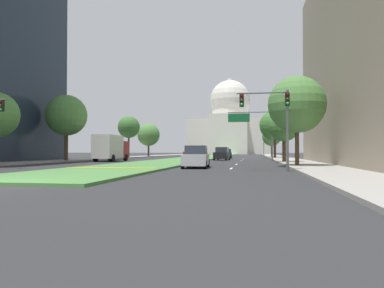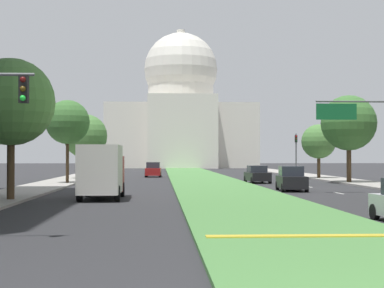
{
  "view_description": "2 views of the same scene",
  "coord_description": "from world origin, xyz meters",
  "px_view_note": "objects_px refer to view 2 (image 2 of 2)",
  "views": [
    {
      "loc": [
        9.44,
        -11.77,
        1.32
      ],
      "look_at": [
        -2.4,
        56.04,
        2.62
      ],
      "focal_mm": 33.23,
      "sensor_mm": 36.0,
      "label": 1
    },
    {
      "loc": [
        -4.52,
        -8.2,
        2.58
      ],
      "look_at": [
        -0.97,
        62.79,
        3.9
      ],
      "focal_mm": 59.39,
      "sensor_mm": 36.0,
      "label": 2
    }
  ],
  "objects_px": {
    "overhead_guide_sign": "(366,125)",
    "sedan_midblock": "(291,179)",
    "capitol_building": "(181,113)",
    "street_tree_left_distant": "(85,136)",
    "sedan_distant": "(257,175)",
    "street_tree_right_distant": "(319,142)",
    "street_tree_right_far": "(349,123)",
    "traffic_light_far_right": "(296,150)",
    "street_tree_left_far": "(68,122)",
    "box_truck_delivery": "(102,171)",
    "sedan_far_horizon": "(153,170)",
    "street_tree_left_mid": "(11,102)"
  },
  "relations": [
    {
      "from": "street_tree_left_distant",
      "to": "street_tree_right_distant",
      "type": "xyz_separation_m",
      "value": [
        25.6,
        0.13,
        -0.56
      ]
    },
    {
      "from": "street_tree_left_distant",
      "to": "traffic_light_far_right",
      "type": "bearing_deg",
      "value": 12.18
    },
    {
      "from": "overhead_guide_sign",
      "to": "box_truck_delivery",
      "type": "bearing_deg",
      "value": -164.17
    },
    {
      "from": "capitol_building",
      "to": "sedan_midblock",
      "type": "height_order",
      "value": "capitol_building"
    },
    {
      "from": "overhead_guide_sign",
      "to": "street_tree_left_mid",
      "type": "height_order",
      "value": "street_tree_left_mid"
    },
    {
      "from": "overhead_guide_sign",
      "to": "sedan_midblock",
      "type": "relative_size",
      "value": 1.51
    },
    {
      "from": "street_tree_left_mid",
      "to": "box_truck_delivery",
      "type": "height_order",
      "value": "street_tree_left_mid"
    },
    {
      "from": "sedan_far_horizon",
      "to": "box_truck_delivery",
      "type": "distance_m",
      "value": 39.27
    },
    {
      "from": "overhead_guide_sign",
      "to": "street_tree_left_far",
      "type": "distance_m",
      "value": 26.99
    },
    {
      "from": "street_tree_left_mid",
      "to": "sedan_distant",
      "type": "height_order",
      "value": "street_tree_left_mid"
    },
    {
      "from": "overhead_guide_sign",
      "to": "sedan_midblock",
      "type": "distance_m",
      "value": 6.7
    },
    {
      "from": "street_tree_right_distant",
      "to": "street_tree_left_mid",
      "type": "bearing_deg",
      "value": -127.88
    },
    {
      "from": "street_tree_right_distant",
      "to": "sedan_far_horizon",
      "type": "bearing_deg",
      "value": 157.08
    },
    {
      "from": "overhead_guide_sign",
      "to": "sedan_midblock",
      "type": "xyz_separation_m",
      "value": [
        -4.53,
        3.13,
        -3.81
      ]
    },
    {
      "from": "street_tree_left_distant",
      "to": "street_tree_left_mid",
      "type": "bearing_deg",
      "value": -90.45
    },
    {
      "from": "traffic_light_far_right",
      "to": "box_truck_delivery",
      "type": "height_order",
      "value": "traffic_light_far_right"
    },
    {
      "from": "traffic_light_far_right",
      "to": "street_tree_left_distant",
      "type": "relative_size",
      "value": 0.73
    },
    {
      "from": "street_tree_left_far",
      "to": "street_tree_left_distant",
      "type": "xyz_separation_m",
      "value": [
        0.26,
        11.41,
        -0.91
      ]
    },
    {
      "from": "capitol_building",
      "to": "sedan_far_horizon",
      "type": "xyz_separation_m",
      "value": [
        -5.37,
        -62.18,
        -11.1
      ]
    },
    {
      "from": "overhead_guide_sign",
      "to": "capitol_building",
      "type": "bearing_deg",
      "value": 95.68
    },
    {
      "from": "capitol_building",
      "to": "street_tree_right_far",
      "type": "bearing_deg",
      "value": -80.95
    },
    {
      "from": "street_tree_right_far",
      "to": "street_tree_right_distant",
      "type": "bearing_deg",
      "value": 89.86
    },
    {
      "from": "street_tree_right_far",
      "to": "sedan_distant",
      "type": "relative_size",
      "value": 1.94
    },
    {
      "from": "capitol_building",
      "to": "street_tree_left_distant",
      "type": "height_order",
      "value": "capitol_building"
    },
    {
      "from": "street_tree_left_distant",
      "to": "sedan_far_horizon",
      "type": "height_order",
      "value": "street_tree_left_distant"
    },
    {
      "from": "overhead_guide_sign",
      "to": "street_tree_left_far",
      "type": "height_order",
      "value": "street_tree_left_far"
    },
    {
      "from": "street_tree_left_mid",
      "to": "street_tree_left_distant",
      "type": "relative_size",
      "value": 1.14
    },
    {
      "from": "street_tree_left_mid",
      "to": "street_tree_right_far",
      "type": "relative_size",
      "value": 0.98
    },
    {
      "from": "sedan_midblock",
      "to": "sedan_distant",
      "type": "xyz_separation_m",
      "value": [
        -0.41,
        13.68,
        -0.07
      ]
    },
    {
      "from": "sedan_distant",
      "to": "sedan_midblock",
      "type": "bearing_deg",
      "value": -88.3
    },
    {
      "from": "street_tree_right_far",
      "to": "sedan_midblock",
      "type": "height_order",
      "value": "street_tree_right_far"
    },
    {
      "from": "overhead_guide_sign",
      "to": "street_tree_right_distant",
      "type": "relative_size",
      "value": 1.07
    },
    {
      "from": "street_tree_left_mid",
      "to": "street_tree_right_far",
      "type": "xyz_separation_m",
      "value": [
        25.84,
        21.94,
        0.03
      ]
    },
    {
      "from": "street_tree_left_distant",
      "to": "sedan_distant",
      "type": "xyz_separation_m",
      "value": [
        17.28,
        -9.49,
        -3.92
      ]
    },
    {
      "from": "capitol_building",
      "to": "street_tree_right_far",
      "type": "xyz_separation_m",
      "value": [
        12.94,
        -81.25,
        -6.33
      ]
    },
    {
      "from": "capitol_building",
      "to": "sedan_distant",
      "type": "relative_size",
      "value": 7.66
    },
    {
      "from": "street_tree_right_distant",
      "to": "street_tree_left_distant",
      "type": "bearing_deg",
      "value": -179.71
    },
    {
      "from": "street_tree_left_far",
      "to": "box_truck_delivery",
      "type": "height_order",
      "value": "street_tree_left_far"
    },
    {
      "from": "capitol_building",
      "to": "overhead_guide_sign",
      "type": "height_order",
      "value": "capitol_building"
    },
    {
      "from": "capitol_building",
      "to": "traffic_light_far_right",
      "type": "distance_m",
      "value": 66.43
    },
    {
      "from": "street_tree_left_mid",
      "to": "traffic_light_far_right",
      "type": "bearing_deg",
      "value": 57.48
    },
    {
      "from": "street_tree_right_far",
      "to": "box_truck_delivery",
      "type": "bearing_deg",
      "value": -136.15
    },
    {
      "from": "traffic_light_far_right",
      "to": "street_tree_left_far",
      "type": "distance_m",
      "value": 29.65
    },
    {
      "from": "street_tree_right_far",
      "to": "sedan_distant",
      "type": "xyz_separation_m",
      "value": [
        -8.29,
        1.68,
        -4.83
      ]
    },
    {
      "from": "street_tree_left_far",
      "to": "street_tree_right_distant",
      "type": "bearing_deg",
      "value": 24.04
    },
    {
      "from": "traffic_light_far_right",
      "to": "sedan_midblock",
      "type": "bearing_deg",
      "value": -102.89
    },
    {
      "from": "overhead_guide_sign",
      "to": "street_tree_left_mid",
      "type": "bearing_deg",
      "value": -163.14
    },
    {
      "from": "sedan_midblock",
      "to": "street_tree_right_distant",
      "type": "bearing_deg",
      "value": 71.24
    },
    {
      "from": "sedan_distant",
      "to": "street_tree_left_distant",
      "type": "bearing_deg",
      "value": 151.23
    },
    {
      "from": "street_tree_right_distant",
      "to": "overhead_guide_sign",
      "type": "bearing_deg",
      "value": -97.29
    }
  ]
}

